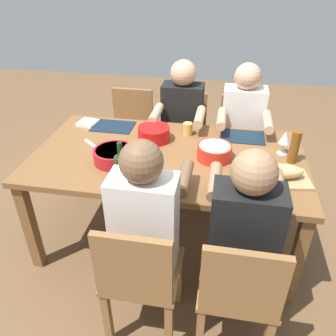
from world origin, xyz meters
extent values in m
plane|color=brown|center=(0.00, 0.00, 0.00)|extent=(8.00, 8.00, 0.00)
cube|color=brown|center=(0.00, 0.00, 0.72)|extent=(1.84, 1.03, 0.04)
cube|color=brown|center=(-0.86, -0.45, 0.35)|extent=(0.07, 0.07, 0.70)
cube|color=brown|center=(0.86, -0.45, 0.35)|extent=(0.07, 0.07, 0.70)
cube|color=brown|center=(-0.86, 0.45, 0.35)|extent=(0.07, 0.07, 0.70)
cube|color=brown|center=(0.86, 0.45, 0.35)|extent=(0.07, 0.07, 0.70)
cube|color=olive|center=(-0.51, 0.75, 0.44)|extent=(0.40, 0.40, 0.03)
cube|color=olive|center=(-0.51, 0.94, 0.65)|extent=(0.38, 0.04, 0.40)
cube|color=olive|center=(-0.34, 0.58, 0.21)|extent=(0.04, 0.04, 0.42)
cube|color=olive|center=(-0.68, 0.58, 0.21)|extent=(0.04, 0.04, 0.42)
cube|color=olive|center=(-0.34, 0.92, 0.21)|extent=(0.04, 0.04, 0.42)
cube|color=olive|center=(-0.68, 0.92, 0.21)|extent=(0.04, 0.04, 0.42)
cube|color=olive|center=(0.00, -0.75, 0.44)|extent=(0.40, 0.40, 0.03)
cube|color=olive|center=(0.00, -0.94, 0.65)|extent=(0.38, 0.04, 0.40)
cube|color=olive|center=(-0.17, -0.58, 0.21)|extent=(0.04, 0.04, 0.42)
cube|color=olive|center=(0.17, -0.58, 0.21)|extent=(0.04, 0.04, 0.42)
cube|color=olive|center=(-0.17, -0.92, 0.21)|extent=(0.04, 0.04, 0.42)
cube|color=olive|center=(0.17, -0.92, 0.21)|extent=(0.04, 0.04, 0.42)
cylinder|color=#2D2D38|center=(-0.08, -0.53, 0.23)|extent=(0.11, 0.11, 0.45)
cylinder|color=#2D2D38|center=(0.08, -0.53, 0.23)|extent=(0.11, 0.11, 0.45)
cube|color=white|center=(0.00, -0.69, 0.73)|extent=(0.34, 0.20, 0.55)
cylinder|color=brown|center=(-0.17, -0.42, 0.85)|extent=(0.07, 0.30, 0.07)
cylinder|color=brown|center=(0.17, -0.42, 0.85)|extent=(0.07, 0.30, 0.07)
sphere|color=brown|center=(0.00, -0.69, 1.09)|extent=(0.21, 0.21, 0.21)
cube|color=olive|center=(0.51, -0.75, 0.44)|extent=(0.40, 0.40, 0.03)
cube|color=olive|center=(0.51, -0.94, 0.65)|extent=(0.38, 0.04, 0.40)
cube|color=olive|center=(0.34, -0.58, 0.21)|extent=(0.04, 0.04, 0.42)
cube|color=olive|center=(0.68, -0.58, 0.21)|extent=(0.04, 0.04, 0.42)
cube|color=olive|center=(0.34, -0.92, 0.21)|extent=(0.04, 0.04, 0.42)
cylinder|color=#2D2D38|center=(0.43, -0.53, 0.23)|extent=(0.11, 0.11, 0.45)
cylinder|color=#2D2D38|center=(0.59, -0.53, 0.23)|extent=(0.11, 0.11, 0.45)
cube|color=black|center=(0.51, -0.69, 0.73)|extent=(0.34, 0.20, 0.55)
cylinder|color=#9E7251|center=(0.34, -0.42, 0.85)|extent=(0.07, 0.30, 0.07)
cylinder|color=#9E7251|center=(0.68, -0.42, 0.85)|extent=(0.07, 0.30, 0.07)
sphere|color=#9E7251|center=(0.51, -0.69, 1.09)|extent=(0.21, 0.21, 0.21)
cube|color=olive|center=(0.51, 0.75, 0.44)|extent=(0.40, 0.40, 0.03)
cube|color=olive|center=(0.51, 0.94, 0.65)|extent=(0.38, 0.04, 0.40)
cube|color=olive|center=(0.68, 0.58, 0.21)|extent=(0.04, 0.04, 0.42)
cube|color=olive|center=(0.34, 0.58, 0.21)|extent=(0.04, 0.04, 0.42)
cube|color=olive|center=(0.68, 0.92, 0.21)|extent=(0.04, 0.04, 0.42)
cube|color=olive|center=(0.34, 0.92, 0.21)|extent=(0.04, 0.04, 0.42)
cylinder|color=#2D2D38|center=(0.59, 0.53, 0.23)|extent=(0.11, 0.11, 0.45)
cylinder|color=#2D2D38|center=(0.43, 0.53, 0.23)|extent=(0.11, 0.11, 0.45)
cube|color=white|center=(0.51, 0.69, 0.73)|extent=(0.34, 0.20, 0.55)
cylinder|color=tan|center=(0.68, 0.42, 0.85)|extent=(0.07, 0.30, 0.07)
cylinder|color=tan|center=(0.34, 0.42, 0.85)|extent=(0.07, 0.30, 0.07)
sphere|color=tan|center=(0.51, 0.69, 1.09)|extent=(0.21, 0.21, 0.21)
cube|color=olive|center=(0.00, 0.75, 0.44)|extent=(0.40, 0.40, 0.03)
cube|color=olive|center=(0.00, 0.94, 0.65)|extent=(0.38, 0.04, 0.40)
cube|color=olive|center=(0.17, 0.58, 0.21)|extent=(0.04, 0.04, 0.42)
cube|color=olive|center=(-0.17, 0.58, 0.21)|extent=(0.04, 0.04, 0.42)
cube|color=olive|center=(0.17, 0.92, 0.21)|extent=(0.04, 0.04, 0.42)
cube|color=olive|center=(-0.17, 0.92, 0.21)|extent=(0.04, 0.04, 0.42)
cylinder|color=#2D2D38|center=(0.08, 0.53, 0.23)|extent=(0.11, 0.11, 0.45)
cylinder|color=#2D2D38|center=(-0.08, 0.53, 0.23)|extent=(0.11, 0.11, 0.45)
cube|color=black|center=(0.00, 0.69, 0.73)|extent=(0.34, 0.20, 0.55)
cylinder|color=tan|center=(0.17, 0.42, 0.85)|extent=(0.07, 0.30, 0.07)
cylinder|color=tan|center=(-0.17, 0.42, 0.85)|extent=(0.07, 0.30, 0.07)
sphere|color=tan|center=(0.00, 0.69, 1.09)|extent=(0.21, 0.21, 0.21)
cylinder|color=red|center=(0.31, 0.00, 0.79)|extent=(0.23, 0.23, 0.10)
cylinder|color=beige|center=(0.31, 0.00, 0.82)|extent=(0.20, 0.20, 0.03)
cylinder|color=#B21923|center=(-0.33, -0.15, 0.78)|extent=(0.27, 0.27, 0.09)
cylinder|color=#669E33|center=(-0.33, -0.15, 0.81)|extent=(0.24, 0.24, 0.03)
cylinder|color=red|center=(-0.14, 0.19, 0.79)|extent=(0.23, 0.23, 0.10)
cylinder|color=orange|center=(-0.14, 0.19, 0.83)|extent=(0.20, 0.20, 0.04)
cube|color=tan|center=(0.69, -0.20, 0.75)|extent=(0.43, 0.27, 0.02)
ellipsoid|color=tan|center=(0.69, -0.20, 0.81)|extent=(0.33, 0.15, 0.09)
cylinder|color=#193819|center=(-0.19, -0.42, 0.84)|extent=(0.08, 0.08, 0.20)
cylinder|color=#193819|center=(-0.19, -0.42, 0.98)|extent=(0.03, 0.03, 0.09)
cylinder|color=brown|center=(0.82, 0.05, 0.85)|extent=(0.06, 0.06, 0.22)
cylinder|color=silver|center=(0.77, 0.15, 0.74)|extent=(0.07, 0.07, 0.01)
cylinder|color=silver|center=(0.77, 0.15, 0.78)|extent=(0.01, 0.01, 0.07)
cone|color=silver|center=(0.77, 0.15, 0.86)|extent=(0.08, 0.08, 0.08)
cube|color=#142333|center=(-0.51, 0.35, 0.74)|extent=(0.32, 0.23, 0.01)
cube|color=#142333|center=(0.00, -0.35, 0.74)|extent=(0.32, 0.23, 0.01)
cube|color=silver|center=(0.37, -0.35, 0.74)|extent=(0.04, 0.17, 0.01)
cube|color=#142333|center=(0.51, 0.35, 0.74)|extent=(0.32, 0.23, 0.01)
cylinder|color=gold|center=(0.09, 0.32, 0.79)|extent=(0.07, 0.07, 0.09)
cube|color=silver|center=(-0.55, 0.02, 0.74)|extent=(0.19, 0.16, 0.01)
cube|color=white|center=(-0.72, 0.36, 0.75)|extent=(0.16, 0.16, 0.02)
camera|label=1|loc=(0.35, -1.98, 1.90)|focal=36.29mm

